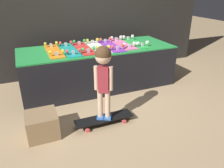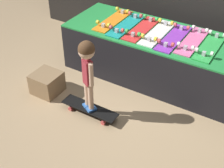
{
  "view_description": "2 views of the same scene",
  "coord_description": "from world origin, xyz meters",
  "px_view_note": "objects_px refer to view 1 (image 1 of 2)",
  "views": [
    {
      "loc": [
        -1.1,
        -2.67,
        1.56
      ],
      "look_at": [
        -0.08,
        -0.23,
        0.36
      ],
      "focal_mm": 35.0,
      "sensor_mm": 36.0,
      "label": 1
    },
    {
      "loc": [
        1.36,
        -2.81,
        2.53
      ],
      "look_at": [
        -0.18,
        -0.29,
        0.32
      ],
      "focal_mm": 50.0,
      "sensor_mm": 36.0,
      "label": 2
    }
  ],
  "objects_px": {
    "skateboard_orange_on_rack": "(54,51)",
    "skateboard_red_on_rack": "(84,48)",
    "skateboard_pink_on_rack": "(122,43)",
    "skateboard_white_on_rack": "(97,47)",
    "storage_box": "(42,125)",
    "skateboard_green_on_rack": "(135,42)",
    "child": "(103,70)",
    "skateboard_teal_on_rack": "(69,50)",
    "skateboard_purple_on_rack": "(111,45)",
    "skateboard_on_floor": "(104,119)"
  },
  "relations": [
    {
      "from": "skateboard_orange_on_rack",
      "to": "skateboard_red_on_rack",
      "type": "xyz_separation_m",
      "value": [
        0.45,
        -0.02,
        0.0
      ]
    },
    {
      "from": "skateboard_pink_on_rack",
      "to": "skateboard_white_on_rack",
      "type": "bearing_deg",
      "value": -175.84
    },
    {
      "from": "skateboard_white_on_rack",
      "to": "storage_box",
      "type": "bearing_deg",
      "value": -134.81
    },
    {
      "from": "skateboard_red_on_rack",
      "to": "storage_box",
      "type": "bearing_deg",
      "value": -127.67
    },
    {
      "from": "skateboard_green_on_rack",
      "to": "child",
      "type": "bearing_deg",
      "value": -131.47
    },
    {
      "from": "skateboard_teal_on_rack",
      "to": "skateboard_white_on_rack",
      "type": "bearing_deg",
      "value": 1.35
    },
    {
      "from": "skateboard_teal_on_rack",
      "to": "skateboard_purple_on_rack",
      "type": "distance_m",
      "value": 0.68
    },
    {
      "from": "skateboard_pink_on_rack",
      "to": "storage_box",
      "type": "relative_size",
      "value": 2.26
    },
    {
      "from": "skateboard_red_on_rack",
      "to": "skateboard_white_on_rack",
      "type": "height_order",
      "value": "same"
    },
    {
      "from": "skateboard_pink_on_rack",
      "to": "child",
      "type": "distance_m",
      "value": 1.38
    },
    {
      "from": "skateboard_red_on_rack",
      "to": "child",
      "type": "distance_m",
      "value": 1.12
    },
    {
      "from": "skateboard_teal_on_rack",
      "to": "skateboard_on_floor",
      "type": "height_order",
      "value": "skateboard_teal_on_rack"
    },
    {
      "from": "skateboard_teal_on_rack",
      "to": "skateboard_pink_on_rack",
      "type": "distance_m",
      "value": 0.9
    },
    {
      "from": "child",
      "to": "storage_box",
      "type": "relative_size",
      "value": 2.62
    },
    {
      "from": "skateboard_red_on_rack",
      "to": "skateboard_green_on_rack",
      "type": "distance_m",
      "value": 0.9
    },
    {
      "from": "skateboard_on_floor",
      "to": "skateboard_red_on_rack",
      "type": "bearing_deg",
      "value": 85.33
    },
    {
      "from": "skateboard_orange_on_rack",
      "to": "child",
      "type": "bearing_deg",
      "value": -72.39
    },
    {
      "from": "skateboard_purple_on_rack",
      "to": "skateboard_on_floor",
      "type": "xyz_separation_m",
      "value": [
        -0.54,
        -1.09,
        -0.6
      ]
    },
    {
      "from": "skateboard_teal_on_rack",
      "to": "child",
      "type": "bearing_deg",
      "value": -83.01
    },
    {
      "from": "storage_box",
      "to": "skateboard_white_on_rack",
      "type": "bearing_deg",
      "value": 45.19
    },
    {
      "from": "skateboard_green_on_rack",
      "to": "skateboard_orange_on_rack",
      "type": "bearing_deg",
      "value": 179.54
    },
    {
      "from": "skateboard_on_floor",
      "to": "child",
      "type": "distance_m",
      "value": 0.64
    },
    {
      "from": "skateboard_purple_on_rack",
      "to": "skateboard_pink_on_rack",
      "type": "distance_m",
      "value": 0.23
    },
    {
      "from": "child",
      "to": "storage_box",
      "type": "xyz_separation_m",
      "value": [
        -0.72,
        0.07,
        -0.58
      ]
    },
    {
      "from": "storage_box",
      "to": "skateboard_on_floor",
      "type": "bearing_deg",
      "value": -5.67
    },
    {
      "from": "skateboard_teal_on_rack",
      "to": "skateboard_red_on_rack",
      "type": "xyz_separation_m",
      "value": [
        0.23,
        0.02,
        0.0
      ]
    },
    {
      "from": "skateboard_red_on_rack",
      "to": "skateboard_green_on_rack",
      "type": "xyz_separation_m",
      "value": [
        0.9,
        0.01,
        0.0
      ]
    },
    {
      "from": "skateboard_green_on_rack",
      "to": "skateboard_red_on_rack",
      "type": "bearing_deg",
      "value": -179.35
    },
    {
      "from": "skateboard_purple_on_rack",
      "to": "skateboard_green_on_rack",
      "type": "height_order",
      "value": "same"
    },
    {
      "from": "skateboard_teal_on_rack",
      "to": "child",
      "type": "xyz_separation_m",
      "value": [
        0.13,
        -1.1,
        0.04
      ]
    },
    {
      "from": "skateboard_orange_on_rack",
      "to": "skateboard_green_on_rack",
      "type": "relative_size",
      "value": 1.0
    },
    {
      "from": "child",
      "to": "skateboard_orange_on_rack",
      "type": "bearing_deg",
      "value": 135.07
    },
    {
      "from": "child",
      "to": "skateboard_pink_on_rack",
      "type": "bearing_deg",
      "value": 83.53
    },
    {
      "from": "skateboard_orange_on_rack",
      "to": "storage_box",
      "type": "xyz_separation_m",
      "value": [
        -0.35,
        -1.07,
        -0.54
      ]
    },
    {
      "from": "skateboard_teal_on_rack",
      "to": "skateboard_purple_on_rack",
      "type": "relative_size",
      "value": 1.0
    },
    {
      "from": "skateboard_purple_on_rack",
      "to": "skateboard_on_floor",
      "type": "relative_size",
      "value": 1.08
    },
    {
      "from": "skateboard_purple_on_rack",
      "to": "skateboard_pink_on_rack",
      "type": "xyz_separation_m",
      "value": [
        0.23,
        0.05,
        0.0
      ]
    },
    {
      "from": "skateboard_green_on_rack",
      "to": "skateboard_on_floor",
      "type": "bearing_deg",
      "value": -131.47
    },
    {
      "from": "skateboard_green_on_rack",
      "to": "child",
      "type": "xyz_separation_m",
      "value": [
        -0.99,
        -1.13,
        0.04
      ]
    },
    {
      "from": "skateboard_teal_on_rack",
      "to": "skateboard_on_floor",
      "type": "xyz_separation_m",
      "value": [
        0.13,
        -1.1,
        -0.6
      ]
    },
    {
      "from": "storage_box",
      "to": "skateboard_green_on_rack",
      "type": "bearing_deg",
      "value": 31.67
    },
    {
      "from": "skateboard_white_on_rack",
      "to": "skateboard_on_floor",
      "type": "xyz_separation_m",
      "value": [
        -0.32,
        -1.11,
        -0.6
      ]
    },
    {
      "from": "skateboard_purple_on_rack",
      "to": "skateboard_on_floor",
      "type": "height_order",
      "value": "skateboard_purple_on_rack"
    },
    {
      "from": "child",
      "to": "skateboard_purple_on_rack",
      "type": "bearing_deg",
      "value": 91.02
    },
    {
      "from": "skateboard_white_on_rack",
      "to": "skateboard_green_on_rack",
      "type": "distance_m",
      "value": 0.68
    },
    {
      "from": "skateboard_teal_on_rack",
      "to": "skateboard_on_floor",
      "type": "distance_m",
      "value": 1.26
    },
    {
      "from": "skateboard_red_on_rack",
      "to": "skateboard_green_on_rack",
      "type": "relative_size",
      "value": 1.0
    },
    {
      "from": "skateboard_white_on_rack",
      "to": "child",
      "type": "distance_m",
      "value": 1.16
    },
    {
      "from": "skateboard_red_on_rack",
      "to": "skateboard_teal_on_rack",
      "type": "bearing_deg",
      "value": -175.95
    },
    {
      "from": "skateboard_red_on_rack",
      "to": "skateboard_purple_on_rack",
      "type": "height_order",
      "value": "same"
    }
  ]
}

